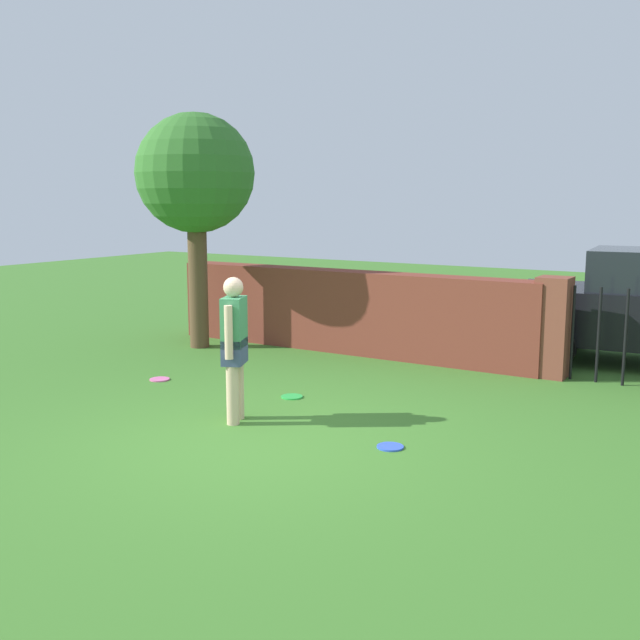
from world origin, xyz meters
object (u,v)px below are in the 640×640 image
Objects in this scene: frisbee_green at (292,397)px; frisbee_blue at (390,447)px; frisbee_pink at (160,379)px; tree at (195,176)px; person at (234,342)px.

frisbee_green is 2.18m from frisbee_blue.
frisbee_green is at bearing 5.71° from frisbee_pink.
tree is at bearing 149.18° from frisbee_green.
frisbee_green is (3.11, -1.85, -2.80)m from tree.
frisbee_blue is at bearing 69.70° from person.
person is 2.46m from frisbee_pink.
tree is 14.18× the size of frisbee_blue.
frisbee_pink is 1.00× the size of frisbee_blue.
frisbee_green is at bearing 157.93° from person.
tree is 14.18× the size of frisbee_pink.
tree is at bearing 149.79° from frisbee_blue.
frisbee_green and frisbee_pink have the same top height.
frisbee_pink is at bearing -62.81° from tree.
person is 6.00× the size of frisbee_pink.
frisbee_pink is at bearing -138.30° from person.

